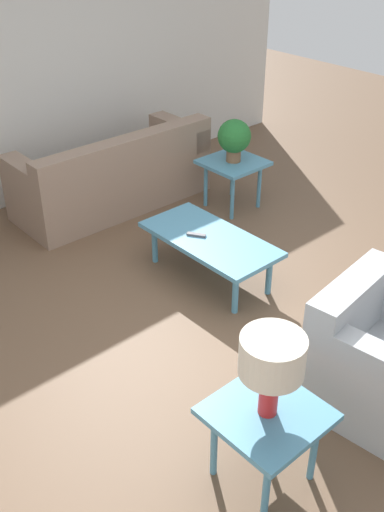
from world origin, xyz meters
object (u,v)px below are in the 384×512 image
at_px(sofa, 114,177).
at_px(side_table_lamp, 266,421).
at_px(coffee_table, 210,241).
at_px(table_lamp, 272,360).
at_px(side_table_plant, 233,167).
at_px(potted_plant, 234,137).

xyz_separation_m(sofa, side_table_lamp, (-3.33, 1.36, 0.12)).
bearing_deg(coffee_table, table_lamp, 145.30).
bearing_deg(side_table_plant, potted_plant, -26.57).
bearing_deg(side_table_plant, table_lamp, 138.02).
bearing_deg(sofa, side_table_lamp, 68.19).
distance_m(potted_plant, table_lamp, 3.37).
bearing_deg(table_lamp, side_table_plant, -41.98).
xyz_separation_m(side_table_plant, side_table_lamp, (-2.50, 2.25, 0.00)).
xyz_separation_m(coffee_table, side_table_lamp, (-1.69, 1.17, 0.09)).
distance_m(sofa, side_table_lamp, 3.60).
bearing_deg(potted_plant, side_table_lamp, 138.02).
relative_size(sofa, side_table_lamp, 3.54).
bearing_deg(table_lamp, potted_plant, -41.98).
bearing_deg(sofa, table_lamp, 68.19).
bearing_deg(side_table_plant, side_table_lamp, 138.02).
xyz_separation_m(sofa, side_table_plant, (-0.83, -0.89, 0.12)).
height_order(sofa, coffee_table, sofa).
bearing_deg(coffee_table, potted_plant, -53.05).
relative_size(sofa, coffee_table, 1.69).
bearing_deg(side_table_plant, coffee_table, 126.95).
distance_m(side_table_plant, side_table_lamp, 3.37).
xyz_separation_m(sofa, table_lamp, (-3.33, 1.36, 0.55)).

